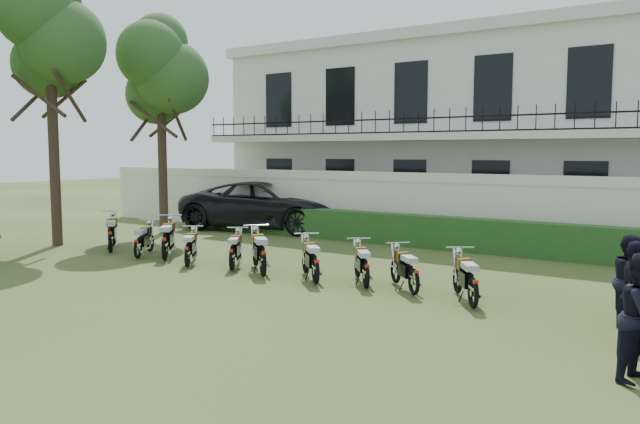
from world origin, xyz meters
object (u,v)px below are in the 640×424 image
(motorcycle_7, at_px, (366,269))
(tree_west_near, at_px, (161,70))
(motorcycle_3, at_px, (187,251))
(motorcycle_5, at_px, (263,257))
(motorcycle_9, at_px, (473,285))
(motorcycle_8, at_px, (414,275))
(motorcycle_6, at_px, (316,265))
(motorcycle_0, at_px, (110,236))
(motorcycle_1, at_px, (138,244))
(tree_west_mid, at_px, (50,32))
(motorcycle_4, at_px, (232,254))
(officer_4, at_px, (631,280))
(motorcycle_2, at_px, (165,243))
(suv, at_px, (268,206))
(officer_2, at_px, (634,295))

(motorcycle_7, bearing_deg, tree_west_near, 120.21)
(motorcycle_3, distance_m, motorcycle_5, 2.40)
(motorcycle_9, bearing_deg, motorcycle_7, 137.22)
(motorcycle_8, distance_m, motorcycle_9, 1.46)
(motorcycle_9, bearing_deg, motorcycle_6, 143.94)
(motorcycle_0, distance_m, motorcycle_6, 7.43)
(motorcycle_1, bearing_deg, tree_west_mid, 142.39)
(motorcycle_1, height_order, motorcycle_9, motorcycle_9)
(motorcycle_1, height_order, motorcycle_4, motorcycle_1)
(motorcycle_3, distance_m, officer_4, 10.23)
(tree_west_mid, relative_size, tree_west_near, 1.12)
(tree_west_near, height_order, motorcycle_5, tree_west_near)
(tree_west_near, bearing_deg, motorcycle_3, -37.66)
(motorcycle_7, bearing_deg, motorcycle_8, -38.31)
(tree_west_near, xyz_separation_m, motorcycle_2, (4.57, -4.12, -5.36))
(motorcycle_3, xyz_separation_m, motorcycle_7, (5.06, 0.39, 0.01))
(motorcycle_9, bearing_deg, officer_4, -24.73)
(motorcycle_3, distance_m, motorcycle_6, 3.92)
(motorcycle_9, bearing_deg, motorcycle_8, 130.23)
(motorcycle_2, distance_m, motorcycle_8, 7.39)
(motorcycle_2, xyz_separation_m, motorcycle_4, (2.47, -0.04, -0.08))
(motorcycle_6, bearing_deg, motorcycle_2, 132.36)
(motorcycle_2, distance_m, motorcycle_9, 8.80)
(motorcycle_3, bearing_deg, motorcycle_4, -24.05)
(motorcycle_2, height_order, motorcycle_4, motorcycle_2)
(motorcycle_7, xyz_separation_m, suv, (-8.35, 7.03, 0.48))
(tree_west_mid, distance_m, suv, 9.51)
(suv, bearing_deg, motorcycle_6, -146.73)
(motorcycle_2, relative_size, motorcycle_7, 1.16)
(tree_west_near, height_order, motorcycle_0, tree_west_near)
(officer_2, distance_m, officer_4, 1.36)
(motorcycle_0, distance_m, motorcycle_2, 2.31)
(motorcycle_2, relative_size, motorcycle_3, 1.15)
(motorcycle_0, bearing_deg, motorcycle_3, -54.21)
(tree_west_near, relative_size, officer_2, 4.78)
(motorcycle_3, bearing_deg, motorcycle_1, 139.27)
(motorcycle_7, bearing_deg, motorcycle_2, 141.34)
(tree_west_mid, height_order, motorcycle_8, tree_west_mid)
(suv, distance_m, officer_2, 16.03)
(motorcycle_5, relative_size, officer_4, 0.98)
(motorcycle_3, height_order, officer_2, officer_2)
(motorcycle_5, distance_m, motorcycle_8, 3.80)
(tree_west_near, xyz_separation_m, motorcycle_3, (5.77, -4.45, -5.45))
(tree_west_mid, xyz_separation_m, motorcycle_7, (11.32, -0.06, -6.22))
(motorcycle_4, bearing_deg, officer_4, -32.27)
(tree_west_near, xyz_separation_m, motorcycle_1, (3.70, -4.32, -5.44))
(tree_west_mid, relative_size, motorcycle_7, 6.15)
(tree_west_mid, relative_size, motorcycle_4, 5.73)
(motorcycle_9, relative_size, officer_2, 0.96)
(motorcycle_3, height_order, motorcycle_5, motorcycle_5)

